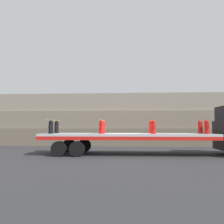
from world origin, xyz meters
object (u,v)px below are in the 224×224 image
object	(u,v)px
fire_hydrant_black_near_0	(51,127)
fire_hydrant_red_near_2	(153,127)
flatbed_trailer	(117,137)
fire_hydrant_red_far_1	(103,127)
fire_hydrant_red_near_3	(207,127)
fire_hydrant_red_near_1	(101,127)
fire_hydrant_black_far_0	(57,127)
fire_hydrant_red_far_3	(200,127)
fire_hydrant_red_far_2	(151,127)

from	to	relation	value
fire_hydrant_black_near_0	fire_hydrant_red_near_2	size ratio (longest dim) A/B	1.00
flatbed_trailer	fire_hydrant_red_far_1	size ratio (longest dim) A/B	12.88
fire_hydrant_red_far_1	fire_hydrant_red_near_3	size ratio (longest dim) A/B	1.00
fire_hydrant_black_near_0	fire_hydrant_red_near_2	bearing A→B (deg)	0.00
flatbed_trailer	fire_hydrant_red_near_3	world-z (taller)	fire_hydrant_red_near_3
flatbed_trailer	fire_hydrant_red_near_1	xyz separation A→B (m)	(-0.87, -0.54, 0.61)
fire_hydrant_red_near_1	fire_hydrant_red_far_1	distance (m)	1.08
fire_hydrant_black_far_0	fire_hydrant_red_near_2	xyz separation A→B (m)	(6.03, -1.08, 0.00)
fire_hydrant_black_near_0	fire_hydrant_red_far_3	bearing A→B (deg)	6.83
fire_hydrant_black_far_0	fire_hydrant_red_near_3	bearing A→B (deg)	-6.83
flatbed_trailer	fire_hydrant_red_far_2	size ratio (longest dim) A/B	12.88
fire_hydrant_red_near_1	fire_hydrant_red_near_3	bearing A→B (deg)	0.00
fire_hydrant_black_far_0	fire_hydrant_red_far_1	xyz separation A→B (m)	(3.01, 0.00, 0.00)
fire_hydrant_red_near_1	fire_hydrant_red_far_3	bearing A→B (deg)	10.19
fire_hydrant_red_far_2	fire_hydrant_red_near_3	world-z (taller)	same
fire_hydrant_red_near_1	fire_hydrant_red_near_3	distance (m)	6.03
flatbed_trailer	fire_hydrant_black_far_0	size ratio (longest dim) A/B	12.88
fire_hydrant_red_near_2	fire_hydrant_red_near_3	world-z (taller)	same
fire_hydrant_black_near_0	fire_hydrant_red_near_3	distance (m)	9.04
fire_hydrant_black_near_0	fire_hydrant_red_far_3	size ratio (longest dim) A/B	1.00
fire_hydrant_red_near_2	fire_hydrant_red_near_3	xyz separation A→B (m)	(3.01, 0.00, 0.00)
fire_hydrant_red_near_3	fire_hydrant_red_far_3	xyz separation A→B (m)	(0.00, 1.08, 0.00)
fire_hydrant_black_far_0	flatbed_trailer	bearing A→B (deg)	-7.93
fire_hydrant_red_near_2	fire_hydrant_red_near_3	size ratio (longest dim) A/B	1.00
fire_hydrant_red_far_3	fire_hydrant_red_near_2	bearing A→B (deg)	-160.23
fire_hydrant_red_near_1	fire_hydrant_black_near_0	bearing A→B (deg)	180.00
fire_hydrant_red_far_2	fire_hydrant_black_near_0	bearing A→B (deg)	-169.81
fire_hydrant_black_near_0	fire_hydrant_red_far_2	distance (m)	6.12
fire_hydrant_red_far_1	fire_hydrant_red_near_2	xyz separation A→B (m)	(3.01, -1.08, 0.00)
fire_hydrant_red_far_1	fire_hydrant_red_far_2	world-z (taller)	same
fire_hydrant_black_far_0	fire_hydrant_red_far_1	world-z (taller)	same
fire_hydrant_black_far_0	fire_hydrant_red_far_2	distance (m)	6.03
fire_hydrant_red_near_2	fire_hydrant_red_far_3	xyz separation A→B (m)	(3.01, 1.08, 0.00)
fire_hydrant_red_near_1	fire_hydrant_red_far_3	size ratio (longest dim) A/B	1.00
fire_hydrant_red_far_2	fire_hydrant_red_far_3	bearing A→B (deg)	0.00
fire_hydrant_red_far_1	fire_hydrant_red_far_3	bearing A→B (deg)	0.00
fire_hydrant_red_far_2	fire_hydrant_red_near_2	bearing A→B (deg)	-90.00
fire_hydrant_red_near_3	fire_hydrant_red_far_3	distance (m)	1.08
flatbed_trailer	fire_hydrant_red_far_3	size ratio (longest dim) A/B	12.88
fire_hydrant_red_far_1	fire_hydrant_red_far_3	world-z (taller)	same
fire_hydrant_red_near_1	fire_hydrant_red_near_3	size ratio (longest dim) A/B	1.00
fire_hydrant_red_far_1	fire_hydrant_red_near_3	bearing A→B (deg)	-10.19
fire_hydrant_red_near_3	fire_hydrant_red_near_1	bearing A→B (deg)	180.00
fire_hydrant_red_far_2	fire_hydrant_black_far_0	bearing A→B (deg)	180.00
fire_hydrant_red_near_1	fire_hydrant_red_far_1	xyz separation A→B (m)	(0.00, 1.08, 0.00)
fire_hydrant_red_near_3	fire_hydrant_black_far_0	bearing A→B (deg)	173.17
fire_hydrant_black_far_0	fire_hydrant_red_far_3	size ratio (longest dim) A/B	1.00
fire_hydrant_red_near_1	fire_hydrant_red_far_2	size ratio (longest dim) A/B	1.00
fire_hydrant_black_near_0	fire_hydrant_red_near_1	world-z (taller)	same
fire_hydrant_red_far_2	fire_hydrant_red_near_1	bearing A→B (deg)	-160.23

